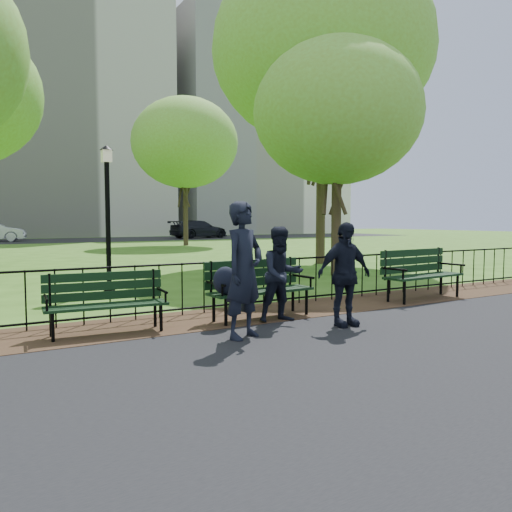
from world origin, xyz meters
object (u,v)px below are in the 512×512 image
person_right (344,274)px  park_bench_main (246,282)px  tree_mid_e (322,51)px  tree_far_e (185,143)px  tree_near_e (337,113)px  sedan_dark (199,229)px  park_bench_right_a (419,268)px  person_left (244,270)px  park_bench_left_a (106,296)px  lamppost (108,212)px  person_mid (282,274)px

person_right → park_bench_main: bearing=138.1°
tree_mid_e → tree_far_e: 14.52m
park_bench_main → tree_near_e: size_ratio=0.28×
sedan_dark → park_bench_main: bearing=145.4°
park_bench_right_a → sedan_dark: size_ratio=0.38×
person_left → sedan_dark: size_ratio=0.35×
park_bench_left_a → lamppost: lamppost is taller
person_left → sedan_dark: 36.92m
park_bench_main → person_left: 1.24m
person_mid → sedan_dark: (13.23, 33.40, 0.01)m
person_left → person_right: size_ratio=1.18×
park_bench_right_a → tree_near_e: 6.09m
person_mid → sedan_dark: bearing=73.6°
park_bench_right_a → tree_far_e: bearing=75.5°
tree_mid_e → person_mid: tree_mid_e is taller
lamppost → park_bench_main: bearing=-76.2°
park_bench_main → person_left: size_ratio=1.02×
person_mid → tree_near_e: bearing=49.0°
park_bench_right_a → lamppost: bearing=135.8°
park_bench_left_a → person_left: bearing=-34.4°
tree_mid_e → tree_far_e: tree_mid_e is taller
person_right → lamppost: bearing=115.5°
park_bench_right_a → person_right: 3.26m
park_bench_right_a → lamppost: 6.83m
park_bench_right_a → tree_near_e: bearing=67.9°
park_bench_left_a → person_left: person_left is taller
park_bench_main → park_bench_right_a: 4.09m
park_bench_left_a → sedan_dark: size_ratio=0.32×
park_bench_main → tree_near_e: 8.13m
park_bench_right_a → sedan_dark: bearing=69.3°
tree_far_e → tree_near_e: bearing=-98.1°
park_bench_right_a → tree_far_e: (3.92, 22.06, 5.70)m
tree_far_e → person_right: size_ratio=5.79×
tree_near_e → person_mid: tree_near_e is taller
park_bench_main → person_mid: person_mid is taller
tree_near_e → tree_far_e: 17.97m
person_left → person_right: person_left is taller
tree_near_e → person_mid: 8.01m
person_mid → sedan_dark: 35.93m
park_bench_left_a → tree_mid_e: 14.11m
park_bench_main → tree_mid_e: size_ratio=0.17×
park_bench_right_a → person_left: size_ratio=1.07×
tree_near_e → tree_mid_e: tree_mid_e is taller
park_bench_right_a → tree_mid_e: size_ratio=0.18×
person_left → sedan_dark: bearing=43.8°
tree_near_e → person_right: tree_near_e is taller
person_left → person_right: bearing=-26.4°
tree_far_e → sedan_dark: (5.64, 10.84, -5.55)m
park_bench_left_a → person_right: person_right is taller
lamppost → tree_near_e: 7.17m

